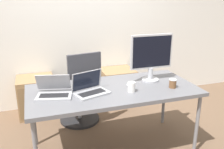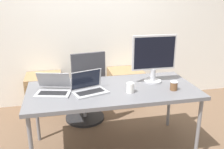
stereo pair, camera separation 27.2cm
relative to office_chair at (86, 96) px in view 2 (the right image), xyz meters
The scene contains 12 objects.
ground_plane 0.86m from the office_chair, 72.67° to the right, with size 14.00×14.00×0.00m, color brown.
wall_back 1.20m from the office_chair, 72.89° to the left, with size 10.00×0.05×2.60m.
desk 0.84m from the office_chair, 72.67° to the right, with size 1.85×0.86×0.76m.
office_chair is the anchor object (origin of this frame).
cabinet_left 0.75m from the office_chair, 140.89° to the left, with size 0.52×0.48×0.58m.
cabinet_right 0.85m from the office_chair, 33.71° to the left, with size 0.52×0.48×0.58m.
laptop_left 0.89m from the office_chair, 92.82° to the right, with size 0.40×0.34×0.22m.
laptop_right 0.92m from the office_chair, 119.52° to the right, with size 0.39×0.38×0.20m.
monitor 1.18m from the office_chair, 40.15° to the right, with size 0.52×0.20×0.55m.
mouse 0.92m from the office_chair, 59.98° to the right, with size 0.04×0.06×0.03m.
coffee_cup_white 1.05m from the office_chair, 66.32° to the right, with size 0.08×0.08×0.11m.
coffee_cup_brown 1.32m from the office_chair, 46.51° to the right, with size 0.08×0.08×0.10m.
Camera 2 is at (-0.55, -2.48, 1.77)m, focal length 40.00 mm.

